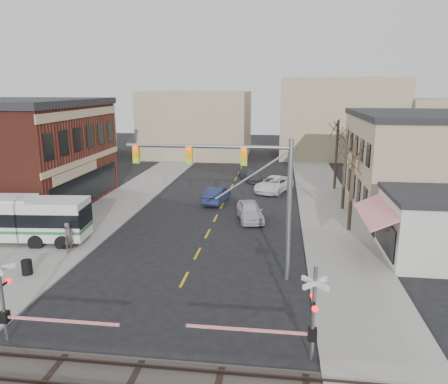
% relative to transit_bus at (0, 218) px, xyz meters
% --- Properties ---
extents(ground, '(160.00, 160.00, 0.00)m').
position_rel_transit_bus_xyz_m(ground, '(14.01, -6.32, -1.77)').
color(ground, black).
rests_on(ground, ground).
extents(sidewalk_west, '(5.00, 60.00, 0.12)m').
position_rel_transit_bus_xyz_m(sidewalk_west, '(4.51, 13.68, -1.71)').
color(sidewalk_west, gray).
rests_on(sidewalk_west, ground).
extents(sidewalk_east, '(5.00, 60.00, 0.12)m').
position_rel_transit_bus_xyz_m(sidewalk_east, '(23.51, 13.68, -1.71)').
color(sidewalk_east, gray).
rests_on(sidewalk_east, ground).
extents(tree_east_a, '(0.28, 0.28, 6.75)m').
position_rel_transit_bus_xyz_m(tree_east_a, '(24.51, 5.68, 1.72)').
color(tree_east_a, '#382B21').
rests_on(tree_east_a, sidewalk_east).
extents(tree_east_b, '(0.28, 0.28, 6.30)m').
position_rel_transit_bus_xyz_m(tree_east_b, '(24.81, 11.68, 1.50)').
color(tree_east_b, '#382B21').
rests_on(tree_east_b, sidewalk_east).
extents(tree_east_c, '(0.28, 0.28, 7.20)m').
position_rel_transit_bus_xyz_m(tree_east_c, '(25.01, 19.68, 1.95)').
color(tree_east_c, '#382B21').
rests_on(tree_east_c, sidewalk_east).
extents(transit_bus, '(12.35, 3.76, 3.13)m').
position_rel_transit_bus_xyz_m(transit_bus, '(0.00, 0.00, 0.00)').
color(transit_bus, silver).
rests_on(transit_bus, ground).
extents(traffic_signal_mast, '(9.16, 0.30, 8.00)m').
position_rel_transit_bus_xyz_m(traffic_signal_mast, '(17.18, -3.51, 3.92)').
color(traffic_signal_mast, gray).
rests_on(traffic_signal_mast, ground).
extents(rr_crossing_west, '(5.60, 1.36, 4.00)m').
position_rel_transit_bus_xyz_m(rr_crossing_west, '(8.18, -11.26, 0.20)').
color(rr_crossing_west, gray).
rests_on(rr_crossing_west, ground).
extents(rr_crossing_east, '(5.60, 1.36, 4.00)m').
position_rel_transit_bus_xyz_m(rr_crossing_east, '(20.25, -10.94, 0.20)').
color(rr_crossing_east, gray).
rests_on(rr_crossing_east, ground).
extents(trash_bin, '(0.60, 0.60, 0.86)m').
position_rel_transit_bus_xyz_m(trash_bin, '(4.94, -5.03, -1.22)').
color(trash_bin, black).
rests_on(trash_bin, sidewalk_west).
extents(car_a, '(2.84, 4.97, 1.59)m').
position_rel_transit_bus_xyz_m(car_a, '(16.88, 7.53, -0.98)').
color(car_a, '#BDBBC1').
rests_on(car_a, ground).
extents(car_b, '(2.21, 4.83, 1.54)m').
position_rel_transit_bus_xyz_m(car_b, '(13.36, 12.73, -1.00)').
color(car_b, '#1B2345').
rests_on(car_b, ground).
extents(car_c, '(4.48, 6.19, 1.57)m').
position_rel_transit_bus_xyz_m(car_c, '(18.61, 17.93, -0.99)').
color(car_c, white).
rests_on(car_c, ground).
extents(car_d, '(3.79, 5.23, 1.41)m').
position_rel_transit_bus_xyz_m(car_d, '(15.94, 23.13, -1.07)').
color(car_d, '#38383C').
rests_on(car_d, ground).
extents(pedestrian_near, '(0.65, 0.82, 1.96)m').
position_rel_transit_bus_xyz_m(pedestrian_near, '(5.68, -1.34, -0.67)').
color(pedestrian_near, '#5E4C4B').
rests_on(pedestrian_near, sidewalk_west).
extents(pedestrian_far, '(0.93, 0.87, 1.53)m').
position_rel_transit_bus_xyz_m(pedestrian_far, '(2.62, 0.76, -0.89)').
color(pedestrian_far, '#384262').
rests_on(pedestrian_far, sidewalk_west).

